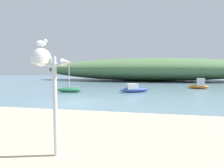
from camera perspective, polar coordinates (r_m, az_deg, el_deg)
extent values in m
plane|color=slate|center=(14.66, -10.26, -5.64)|extent=(120.00, 120.00, 0.00)
ellipsoid|color=#517547|center=(43.54, 11.57, 4.50)|extent=(50.51, 15.55, 5.21)
cylinder|color=silver|center=(5.22, -17.37, -6.83)|extent=(0.12, 0.12, 2.73)
cylinder|color=silver|center=(5.12, -17.67, 5.76)|extent=(0.73, 0.07, 0.07)
cylinder|color=white|center=(5.31, -21.18, 6.90)|extent=(0.53, 0.53, 0.17)
sphere|color=white|center=(5.32, -21.21, 7.81)|extent=(0.49, 0.49, 0.49)
cone|color=silver|center=(4.96, -13.97, 6.58)|extent=(0.27, 0.21, 0.21)
cylinder|color=orange|center=(5.36, -21.36, 10.67)|extent=(0.01, 0.01, 0.05)
cylinder|color=orange|center=(5.32, -21.22, 10.72)|extent=(0.01, 0.01, 0.05)
ellipsoid|color=white|center=(5.35, -21.32, 11.76)|extent=(0.27, 0.29, 0.15)
ellipsoid|color=#9EA0A8|center=(5.36, -21.33, 12.04)|extent=(0.24, 0.26, 0.05)
sphere|color=white|center=(5.40, -20.15, 12.54)|extent=(0.10, 0.10, 0.10)
cone|color=gold|center=(5.42, -19.36, 12.44)|extent=(0.06, 0.07, 0.03)
ellipsoid|color=orange|center=(27.16, 25.39, -0.77)|extent=(2.75, 1.10, 0.53)
cube|color=silver|center=(27.15, 26.00, 0.50)|extent=(1.00, 0.74, 1.07)
ellipsoid|color=#2D4C9E|center=(20.89, 7.16, -1.80)|extent=(3.58, 2.59, 0.56)
cube|color=silver|center=(20.70, 6.28, -0.76)|extent=(1.47, 1.30, 0.61)
ellipsoid|color=#287A4C|center=(21.36, -13.19, -1.81)|extent=(2.97, 1.11, 0.51)
cylinder|color=silver|center=(21.25, -13.26, 1.94)|extent=(0.08, 0.08, 2.59)
cylinder|color=silver|center=(21.17, -12.10, -0.88)|extent=(1.31, 0.15, 0.06)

